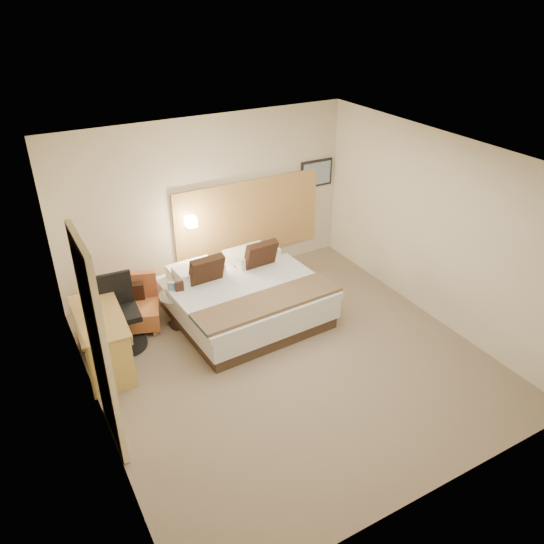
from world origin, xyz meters
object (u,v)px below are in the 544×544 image
side_table (176,309)px  desk (102,326)px  bed (244,297)px  desk_chair (121,319)px  lounge_chair (134,308)px

side_table → desk: size_ratio=0.44×
side_table → bed: bearing=-14.0°
desk_chair → side_table: bearing=5.4°
lounge_chair → side_table: 0.61m
lounge_chair → desk: 0.97m
side_table → desk: bearing=-159.7°
bed → desk: bed is taller
desk_chair → bed: bearing=-5.4°
desk_chair → lounge_chair: bearing=55.5°
side_table → desk: (-1.10, -0.41, 0.33)m
lounge_chair → desk: (-0.57, -0.72, 0.32)m
lounge_chair → desk: bearing=-128.5°
lounge_chair → desk: size_ratio=0.67×
side_table → desk: desk is taller
bed → side_table: 1.00m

